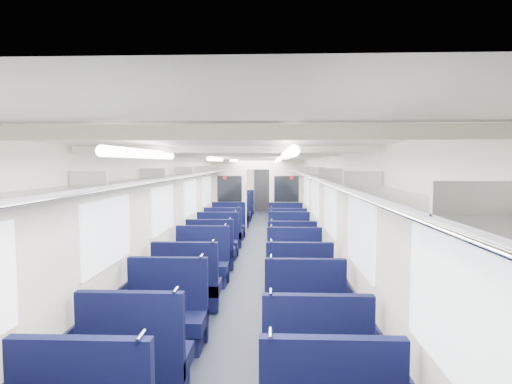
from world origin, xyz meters
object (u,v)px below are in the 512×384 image
at_px(seat_8, 187,288).
at_px(seat_27, 281,207).
at_px(seat_13, 292,256).
at_px(seat_23, 283,214).
at_px(seat_24, 240,210).
at_px(seat_11, 295,269).
at_px(seat_15, 289,243).
at_px(seat_17, 287,236).
at_px(end_door, 262,189).
at_px(seat_10, 202,267).
at_px(seat_26, 242,207).
at_px(seat_9, 299,289).
at_px(seat_5, 316,367).
at_px(seat_16, 223,235).
at_px(seat_21, 284,218).
at_px(seat_25, 282,210).
at_px(seat_19, 286,228).
at_px(seat_12, 211,253).
at_px(seat_22, 238,214).
at_px(bulkhead, 258,194).
at_px(seat_4, 136,363).
at_px(seat_14, 217,244).
at_px(seat_6, 166,320).
at_px(seat_20, 235,218).
at_px(seat_7, 306,322).
at_px(seat_18, 228,227).

distance_m(seat_8, seat_27, 11.44).
distance_m(seat_13, seat_23, 6.72).
bearing_deg(seat_24, seat_11, -79.58).
height_order(seat_15, seat_17, same).
height_order(seat_11, seat_23, same).
xyz_separation_m(end_door, seat_10, (-0.83, -11.35, -0.67)).
xyz_separation_m(seat_17, seat_24, (-1.66, 5.70, 0.00)).
distance_m(seat_17, seat_26, 6.96).
bearing_deg(seat_9, seat_5, -90.00).
relative_size(seat_16, seat_21, 1.00).
relative_size(seat_17, seat_26, 1.00).
bearing_deg(seat_25, seat_19, -90.00).
bearing_deg(seat_5, seat_10, 114.86).
bearing_deg(seat_17, seat_25, 90.00).
bearing_deg(seat_12, seat_17, 51.70).
bearing_deg(seat_21, seat_9, -90.00).
xyz_separation_m(seat_16, seat_22, (0.00, 4.44, 0.00)).
height_order(bulkhead, seat_17, bulkhead).
bearing_deg(seat_4, end_door, 86.82).
bearing_deg(seat_23, seat_9, -90.00).
distance_m(seat_9, seat_14, 3.72).
xyz_separation_m(seat_6, seat_22, (0.00, 10.25, 0.00)).
distance_m(seat_4, seat_22, 11.31).
xyz_separation_m(bulkhead, seat_21, (0.83, 1.17, -0.90)).
relative_size(seat_21, seat_26, 1.00).
xyz_separation_m(seat_5, seat_24, (-1.66, 12.50, 0.00)).
bearing_deg(seat_24, bulkhead, -76.71).
relative_size(seat_15, seat_27, 1.00).
xyz_separation_m(seat_9, seat_27, (0.00, 11.27, 0.00)).
distance_m(seat_16, seat_20, 3.32).
distance_m(seat_10, seat_13, 1.90).
height_order(seat_6, seat_24, same).
relative_size(seat_7, seat_27, 1.00).
xyz_separation_m(end_door, seat_19, (0.83, -6.90, -0.67)).
height_order(seat_20, seat_22, same).
distance_m(bulkhead, seat_4, 9.05).
distance_m(seat_8, seat_19, 5.96).
bearing_deg(seat_6, seat_19, 76.57).
distance_m(seat_5, seat_24, 12.61).
bearing_deg(seat_15, seat_16, 146.80).
height_order(seat_10, seat_14, same).
xyz_separation_m(seat_13, seat_26, (-1.66, 9.04, 0.00)).
bearing_deg(bulkhead, seat_9, -82.87).
xyz_separation_m(seat_6, seat_12, (0.00, 3.62, 0.00)).
xyz_separation_m(end_door, seat_6, (-0.83, -13.85, -0.67)).
bearing_deg(seat_23, seat_15, -90.00).
relative_size(seat_4, seat_12, 1.00).
height_order(seat_10, seat_16, same).
xyz_separation_m(bulkhead, seat_20, (-0.83, 1.23, -0.90)).
relative_size(seat_11, seat_18, 1.00).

